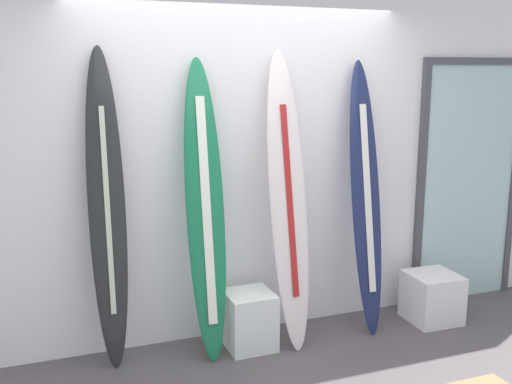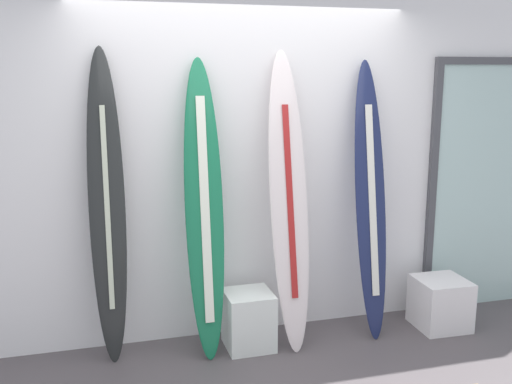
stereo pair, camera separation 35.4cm
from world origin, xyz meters
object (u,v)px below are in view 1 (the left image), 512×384
surfboard_ivory (288,201)px  display_block_center (249,320)px  surfboard_charcoal (107,211)px  surfboard_navy (366,200)px  surfboard_emerald (205,212)px  display_block_left (432,297)px  glass_door (468,178)px

surfboard_ivory → display_block_center: 0.94m
surfboard_charcoal → surfboard_navy: surfboard_charcoal is taller
surfboard_emerald → surfboard_ivory: size_ratio=0.97×
surfboard_ivory → surfboard_navy: bearing=0.9°
surfboard_charcoal → display_block_left: bearing=-4.4°
surfboard_charcoal → surfboard_navy: (1.95, -0.09, -0.06)m
surfboard_navy → display_block_center: 1.28m
surfboard_navy → display_block_left: 1.04m
surfboard_charcoal → surfboard_ivory: bearing=-4.6°
surfboard_emerald → surfboard_navy: (1.29, -0.01, -0.01)m
surfboard_navy → display_block_center: surfboard_navy is taller
surfboard_charcoal → surfboard_emerald: surfboard_charcoal is taller
surfboard_emerald → surfboard_navy: surfboard_emerald is taller
surfboard_charcoal → surfboard_ivory: 1.29m
surfboard_emerald → glass_door: size_ratio=1.00×
display_block_left → glass_door: bearing=31.1°
surfboard_ivory → display_block_left: (1.27, -0.09, -0.90)m
surfboard_ivory → glass_door: size_ratio=1.02×
surfboard_emerald → display_block_center: surfboard_emerald is taller
display_block_center → glass_door: bearing=7.3°
surfboard_navy → glass_door: bearing=11.7°
surfboard_ivory → glass_door: surfboard_ivory is taller
display_block_left → glass_door: size_ratio=0.19×
surfboard_charcoal → surfboard_emerald: size_ratio=1.03×
surfboard_emerald → surfboard_navy: bearing=-0.7°
display_block_center → glass_door: size_ratio=0.20×
surfboard_ivory → glass_door: (1.85, 0.26, 0.01)m
surfboard_ivory → surfboard_navy: 0.67m
surfboard_ivory → display_block_center: bearing=-176.3°
surfboard_charcoal → surfboard_ivory: size_ratio=1.01×
surfboard_emerald → display_block_left: bearing=-3.6°
surfboard_charcoal → surfboard_emerald: 0.67m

